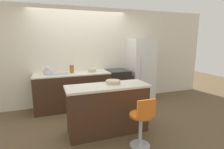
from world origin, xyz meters
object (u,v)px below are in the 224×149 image
at_px(refrigerator, 141,70).
at_px(kettle, 48,71).
at_px(stool_chair, 141,123).
at_px(mixing_bowl, 92,70).
at_px(oven_range, 118,86).

bearing_deg(refrigerator, kettle, 178.89).
relative_size(stool_chair, kettle, 4.34).
bearing_deg(mixing_bowl, oven_range, -3.91).
height_order(oven_range, refrigerator, refrigerator).
distance_m(refrigerator, mixing_bowl, 1.44).
height_order(oven_range, kettle, kettle).
height_order(oven_range, stool_chair, oven_range).
distance_m(oven_range, mixing_bowl, 0.88).
height_order(refrigerator, mixing_bowl, refrigerator).
xyz_separation_m(oven_range, kettle, (-1.81, 0.05, 0.54)).
xyz_separation_m(refrigerator, kettle, (-2.53, 0.05, 0.12)).
height_order(oven_range, mixing_bowl, mixing_bowl).
xyz_separation_m(oven_range, mixing_bowl, (-0.71, 0.05, 0.50)).
xyz_separation_m(stool_chair, kettle, (-1.38, 2.16, 0.58)).
bearing_deg(oven_range, stool_chair, -101.44).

